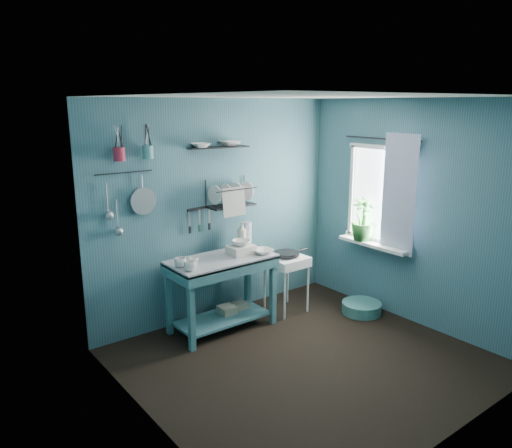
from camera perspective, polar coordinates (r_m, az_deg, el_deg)
floor at (r=5.07m, az=5.64°, el=-15.24°), size 3.20×3.20×0.00m
ceiling at (r=4.44m, az=6.42°, el=14.30°), size 3.20×3.20×0.00m
wall_back at (r=5.74m, az=-4.37°, el=1.63°), size 3.20×0.00×3.20m
wall_front at (r=3.71m, az=22.26°, el=-6.17°), size 3.20×0.00×3.20m
wall_left at (r=3.72m, az=-12.23°, el=-5.41°), size 0.00×3.00×3.00m
wall_right at (r=5.79m, az=17.55°, el=1.13°), size 0.00×3.00×3.00m
work_counter at (r=5.53m, az=-3.91°, el=-7.94°), size 1.16×0.59×0.82m
mug_left at (r=5.01m, az=-7.54°, el=-4.80°), size 0.12×0.12×0.10m
mug_mid at (r=5.14m, az=-7.14°, el=-4.32°), size 0.14×0.14×0.09m
mug_right at (r=5.13m, az=-8.64°, el=-4.38°), size 0.17×0.17×0.10m
wash_tub at (r=5.50m, az=-1.71°, el=-2.97°), size 0.28×0.22×0.10m
tub_bowl at (r=5.48m, az=-1.71°, el=-2.16°), size 0.20×0.19×0.06m
soap_bottle at (r=5.74m, az=-1.64°, el=-1.22°), size 0.11×0.12×0.30m
water_bottle at (r=5.82m, az=-0.96°, el=-1.12°), size 0.09×0.09×0.28m
counter_bowl at (r=5.52m, az=0.77°, el=-3.15°), size 0.22×0.22×0.05m
hotplate_stand at (r=6.01m, az=3.47°, el=-6.83°), size 0.50×0.50×0.68m
frying_pan at (r=5.89m, az=3.53°, el=-3.39°), size 0.30×0.30×0.03m
knife_strip at (r=5.56m, az=-6.56°, el=1.76°), size 0.32×0.07×0.03m
dish_rack at (r=5.65m, az=-2.88°, el=3.60°), size 0.56×0.27×0.32m
upper_shelf at (r=5.52m, az=-4.37°, el=8.74°), size 0.72×0.27×0.02m
shelf_bowl_left at (r=5.40m, az=-6.35°, el=9.23°), size 0.22×0.22×0.05m
shelf_bowl_right at (r=5.61m, az=-3.01°, el=9.30°), size 0.25×0.25×0.06m
utensil_cup_magenta at (r=5.02m, az=-15.36°, el=7.70°), size 0.11×0.11×0.13m
utensil_cup_teal at (r=5.14m, az=-12.27°, el=8.04°), size 0.11×0.11×0.13m
colander at (r=5.21m, az=-12.77°, el=2.57°), size 0.28×0.03×0.28m
ladle_outer at (r=5.06m, az=-16.67°, el=2.88°), size 0.01×0.01×0.30m
ladle_inner at (r=5.13m, az=-15.61°, el=1.07°), size 0.01×0.01×0.30m
hook_rail at (r=5.11m, az=-14.84°, el=5.70°), size 0.60×0.01×0.01m
window_glass at (r=6.01m, az=14.06°, el=3.26°), size 0.00×1.10×1.10m
windowsill at (r=6.08m, az=13.24°, el=-2.29°), size 0.16×0.95×0.04m
curtain at (r=5.77m, az=16.02°, el=3.23°), size 0.00×1.35×1.35m
curtain_rod at (r=5.90m, az=14.16°, el=9.44°), size 0.02×1.05×0.02m
potted_plant at (r=6.11m, az=12.13°, el=0.54°), size 0.33×0.33×0.51m
storage_tin_large at (r=5.74m, az=-3.30°, el=-10.36°), size 0.18×0.18×0.22m
storage_tin_small at (r=5.87m, az=-1.84°, el=-9.88°), size 0.15×0.15×0.20m
floor_basin at (r=6.17m, az=11.97°, el=-9.34°), size 0.47×0.47×0.13m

